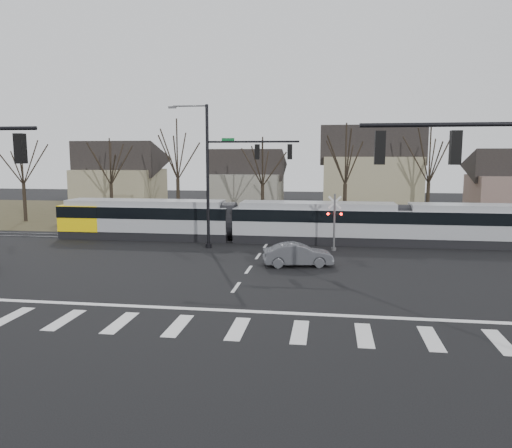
# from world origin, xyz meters

# --- Properties ---
(ground) EXTENTS (140.00, 140.00, 0.00)m
(ground) POSITION_xyz_m (0.00, 0.00, 0.00)
(ground) COLOR black
(grass_verge) EXTENTS (140.00, 28.00, 0.01)m
(grass_verge) POSITION_xyz_m (0.00, 32.00, 0.01)
(grass_verge) COLOR #38331E
(grass_verge) RESTS_ON ground
(crosswalk) EXTENTS (27.00, 2.60, 0.01)m
(crosswalk) POSITION_xyz_m (0.00, -4.00, 0.01)
(crosswalk) COLOR silver
(crosswalk) RESTS_ON ground
(stop_line) EXTENTS (28.00, 0.35, 0.01)m
(stop_line) POSITION_xyz_m (0.00, -1.80, 0.01)
(stop_line) COLOR silver
(stop_line) RESTS_ON ground
(lane_dashes) EXTENTS (0.18, 30.00, 0.01)m
(lane_dashes) POSITION_xyz_m (0.00, 16.00, 0.01)
(lane_dashes) COLOR silver
(lane_dashes) RESTS_ON ground
(rail_pair) EXTENTS (90.00, 1.52, 0.06)m
(rail_pair) POSITION_xyz_m (0.00, 15.80, 0.03)
(rail_pair) COLOR #59595E
(rail_pair) RESTS_ON ground
(tram) EXTENTS (40.74, 3.02, 3.09)m
(tram) POSITION_xyz_m (3.52, 16.00, 1.68)
(tram) COLOR gray
(tram) RESTS_ON ground
(sedan) EXTENTS (3.06, 4.75, 1.38)m
(sedan) POSITION_xyz_m (2.80, 7.45, 0.69)
(sedan) COLOR #48494E
(sedan) RESTS_ON ground
(signal_pole_near_right) EXTENTS (6.72, 0.44, 8.00)m
(signal_pole_near_right) POSITION_xyz_m (10.11, -6.00, 5.17)
(signal_pole_near_right) COLOR black
(signal_pole_near_right) RESTS_ON ground
(signal_pole_far) EXTENTS (9.28, 0.44, 10.20)m
(signal_pole_far) POSITION_xyz_m (-2.41, 12.50, 5.70)
(signal_pole_far) COLOR black
(signal_pole_far) RESTS_ON ground
(rail_crossing_signal) EXTENTS (1.08, 0.36, 4.00)m
(rail_crossing_signal) POSITION_xyz_m (5.00, 12.79, 1.89)
(rail_crossing_signal) COLOR #59595B
(rail_crossing_signal) RESTS_ON ground
(tree_row) EXTENTS (59.20, 7.20, 10.00)m
(tree_row) POSITION_xyz_m (2.00, 26.00, 5.00)
(tree_row) COLOR black
(tree_row) RESTS_ON ground
(house_a) EXTENTS (9.72, 8.64, 8.60)m
(house_a) POSITION_xyz_m (-20.00, 34.00, 4.46)
(house_a) COLOR gray
(house_a) RESTS_ON ground
(house_b) EXTENTS (8.64, 7.56, 7.65)m
(house_b) POSITION_xyz_m (-5.00, 36.00, 3.97)
(house_b) COLOR slate
(house_b) RESTS_ON ground
(house_c) EXTENTS (10.80, 8.64, 10.10)m
(house_c) POSITION_xyz_m (9.00, 33.00, 5.23)
(house_c) COLOR gray
(house_c) RESTS_ON ground
(house_d) EXTENTS (8.64, 7.56, 7.65)m
(house_d) POSITION_xyz_m (24.00, 35.00, 3.97)
(house_d) COLOR brown
(house_d) RESTS_ON ground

